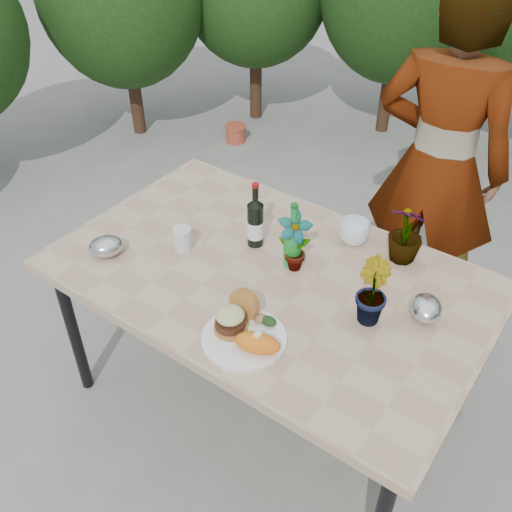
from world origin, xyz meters
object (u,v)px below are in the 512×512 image
Objects in this scene: dinner_plate at (244,339)px; wine_bottle at (255,223)px; person at (438,167)px; patio_table at (268,284)px.

wine_bottle is (-0.28, 0.44, 0.09)m from dinner_plate.
dinner_plate is 1.28m from person.
wine_bottle reaches higher than dinner_plate.
person reaches higher than wine_bottle.
wine_bottle is at bearing 141.43° from patio_table.
dinner_plate is 0.53m from wine_bottle.
dinner_plate is 1.02× the size of wine_bottle.
patio_table is 5.80× the size of wine_bottle.
wine_bottle is 0.16× the size of person.
patio_table is at bearing -25.23° from wine_bottle.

